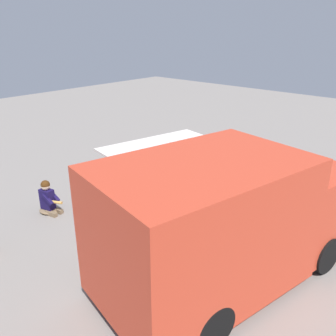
{
  "coord_description": "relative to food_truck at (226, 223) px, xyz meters",
  "views": [
    {
      "loc": [
        5.47,
        4.44,
        4.58
      ],
      "look_at": [
        -0.84,
        -1.24,
        1.18
      ],
      "focal_mm": 38.18,
      "sensor_mm": 36.0,
      "label": 1
    }
  ],
  "objects": [
    {
      "name": "plaza_bench",
      "position": [
        -4.36,
        -3.53,
        -0.84
      ],
      "size": [
        1.35,
        1.56,
        0.49
      ],
      "color": "#4D412F",
      "rests_on": "ground_plane"
    },
    {
      "name": "person_customer",
      "position": [
        0.86,
        -4.85,
        -0.84
      ],
      "size": [
        0.53,
        0.77,
        0.91
      ],
      "color": "#80674B",
      "rests_on": "ground_plane"
    },
    {
      "name": "food_truck",
      "position": [
        0.0,
        0.0,
        0.0
      ],
      "size": [
        5.51,
        3.68,
        2.54
      ],
      "color": "#D24028",
      "rests_on": "ground_plane"
    },
    {
      "name": "planter_flowering_far",
      "position": [
        -2.74,
        -5.63,
        -0.85
      ],
      "size": [
        0.46,
        0.46,
        0.7
      ],
      "color": "silver",
      "rests_on": "ground_plane"
    },
    {
      "name": "ground_plane",
      "position": [
        -0.52,
        -1.42,
        -1.21
      ],
      "size": [
        40.0,
        40.0,
        0.0
      ],
      "primitive_type": "plane",
      "color": "gray"
    }
  ]
}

